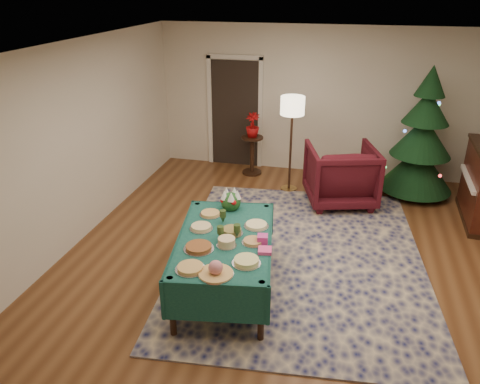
% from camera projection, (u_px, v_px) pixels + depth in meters
% --- Properties ---
extents(room_shell, '(7.00, 7.00, 7.00)m').
position_uv_depth(room_shell, '(294.00, 171.00, 5.47)').
color(room_shell, '#593319').
rests_on(room_shell, ground).
extents(doorway, '(1.08, 0.04, 2.16)m').
position_uv_depth(doorway, '(235.00, 111.00, 9.00)').
color(doorway, black).
rests_on(doorway, ground).
extents(rug, '(3.57, 4.48, 0.02)m').
position_uv_depth(rug, '(300.00, 256.00, 6.27)').
color(rug, '#121746').
rests_on(rug, ground).
extents(buffet_table, '(1.37, 2.00, 0.72)m').
position_uv_depth(buffet_table, '(225.00, 248.00, 5.37)').
color(buffet_table, black).
rests_on(buffet_table, ground).
extents(platter_0, '(0.31, 0.31, 0.05)m').
position_uv_depth(platter_0, '(190.00, 268.00, 4.70)').
color(platter_0, silver).
rests_on(platter_0, buffet_table).
extents(platter_1, '(0.36, 0.36, 0.16)m').
position_uv_depth(platter_1, '(216.00, 270.00, 4.61)').
color(platter_1, silver).
rests_on(platter_1, buffet_table).
extents(platter_2, '(0.30, 0.30, 0.06)m').
position_uv_depth(platter_2, '(246.00, 261.00, 4.80)').
color(platter_2, silver).
rests_on(platter_2, buffet_table).
extents(platter_3, '(0.33, 0.33, 0.05)m').
position_uv_depth(platter_3, '(199.00, 247.00, 5.06)').
color(platter_3, silver).
rests_on(platter_3, buffet_table).
extents(platter_4, '(0.22, 0.22, 0.10)m').
position_uv_depth(platter_4, '(227.00, 242.00, 5.11)').
color(platter_4, silver).
rests_on(platter_4, buffet_table).
extents(platter_5, '(0.25, 0.25, 0.04)m').
position_uv_depth(platter_5, '(253.00, 242.00, 5.18)').
color(platter_5, silver).
rests_on(platter_5, buffet_table).
extents(platter_6, '(0.27, 0.27, 0.05)m').
position_uv_depth(platter_6, '(201.00, 227.00, 5.47)').
color(platter_6, silver).
rests_on(platter_6, buffet_table).
extents(platter_7, '(0.26, 0.26, 0.07)m').
position_uv_depth(platter_7, '(232.00, 231.00, 5.36)').
color(platter_7, silver).
rests_on(platter_7, buffet_table).
extents(platter_8, '(0.30, 0.30, 0.04)m').
position_uv_depth(platter_8, '(256.00, 225.00, 5.53)').
color(platter_8, silver).
rests_on(platter_8, buffet_table).
extents(platter_9, '(0.27, 0.27, 0.04)m').
position_uv_depth(platter_9, '(210.00, 214.00, 5.80)').
color(platter_9, silver).
rests_on(platter_9, buffet_table).
extents(goblet_0, '(0.08, 0.08, 0.17)m').
position_uv_depth(goblet_0, '(223.00, 216.00, 5.58)').
color(goblet_0, '#2D471E').
rests_on(goblet_0, buffet_table).
extents(goblet_1, '(0.08, 0.08, 0.17)m').
position_uv_depth(goblet_1, '(237.00, 231.00, 5.26)').
color(goblet_1, '#2D471E').
rests_on(goblet_1, buffet_table).
extents(goblet_2, '(0.08, 0.08, 0.17)m').
position_uv_depth(goblet_2, '(220.00, 233.00, 5.22)').
color(goblet_2, '#2D471E').
rests_on(goblet_2, buffet_table).
extents(napkin_stack, '(0.17, 0.17, 0.04)m').
position_uv_depth(napkin_stack, '(265.00, 250.00, 5.01)').
color(napkin_stack, '#FB4591').
rests_on(napkin_stack, buffet_table).
extents(gift_box, '(0.13, 0.13, 0.10)m').
position_uv_depth(gift_box, '(263.00, 239.00, 5.17)').
color(gift_box, '#CF3996').
rests_on(gift_box, buffet_table).
extents(centerpiece, '(0.26, 0.26, 0.30)m').
position_uv_depth(centerpiece, '(231.00, 200.00, 5.92)').
color(centerpiece, '#1E4C1E').
rests_on(centerpiece, buffet_table).
extents(armchair, '(1.28, 1.24, 1.08)m').
position_uv_depth(armchair, '(341.00, 172.00, 7.59)').
color(armchair, '#450E17').
rests_on(armchair, ground).
extents(floor_lamp, '(0.40, 0.40, 1.66)m').
position_uv_depth(floor_lamp, '(292.00, 112.00, 7.71)').
color(floor_lamp, '#A57F3F').
rests_on(floor_lamp, ground).
extents(side_table, '(0.41, 0.41, 0.73)m').
position_uv_depth(side_table, '(252.00, 156.00, 8.84)').
color(side_table, black).
rests_on(side_table, ground).
extents(potted_plant, '(0.25, 0.45, 0.25)m').
position_uv_depth(potted_plant, '(252.00, 130.00, 8.63)').
color(potted_plant, '#9D0B0C').
rests_on(potted_plant, side_table).
extents(christmas_tree, '(1.42, 1.42, 2.19)m').
position_uv_depth(christmas_tree, '(422.00, 139.00, 7.73)').
color(christmas_tree, black).
rests_on(christmas_tree, ground).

